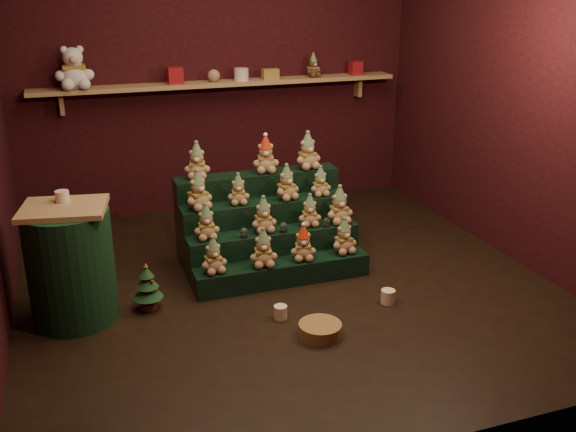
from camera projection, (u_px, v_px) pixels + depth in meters
name	position (u px, v px, depth m)	size (l,w,h in m)	color
ground	(285.00, 284.00, 5.04)	(4.00, 4.00, 0.00)	black
back_wall	(217.00, 71.00, 6.38)	(4.00, 0.10, 2.80)	black
front_wall	(440.00, 189.00, 2.75)	(4.00, 0.10, 2.80)	black
right_wall	(523.00, 91.00, 5.20)	(0.10, 4.00, 2.80)	black
back_shelf	(222.00, 84.00, 6.26)	(3.60, 0.26, 0.24)	tan
riser_tier_front	(283.00, 272.00, 5.03)	(1.40, 0.22, 0.18)	black
riser_tier_midfront	(274.00, 251.00, 5.20)	(1.40, 0.22, 0.36)	black
riser_tier_midback	(266.00, 231.00, 5.36)	(1.40, 0.22, 0.54)	black
riser_tier_back	(258.00, 213.00, 5.52)	(1.40, 0.22, 0.72)	black
teddy_0	(213.00, 255.00, 4.78)	(0.20, 0.18, 0.28)	tan
teddy_1	(263.00, 248.00, 4.88)	(0.21, 0.19, 0.30)	tan
teddy_2	(303.00, 243.00, 5.00)	(0.20, 0.18, 0.28)	tan
teddy_3	(344.00, 236.00, 5.12)	(0.21, 0.19, 0.29)	tan
teddy_4	(206.00, 222.00, 4.93)	(0.20, 0.18, 0.28)	tan
teddy_5	(263.00, 215.00, 5.07)	(0.20, 0.18, 0.29)	tan
teddy_6	(310.00, 210.00, 5.20)	(0.19, 0.17, 0.26)	tan
teddy_7	(339.00, 205.00, 5.25)	(0.22, 0.20, 0.31)	tan
teddy_8	(198.00, 190.00, 5.03)	(0.22, 0.20, 0.31)	tan
teddy_9	(238.00, 189.00, 5.16)	(0.18, 0.16, 0.25)	tan
teddy_10	(287.00, 182.00, 5.26)	(0.21, 0.19, 0.29)	tan
teddy_11	(320.00, 181.00, 5.36)	(0.18, 0.16, 0.25)	tan
teddy_12	(197.00, 161.00, 5.21)	(0.21, 0.19, 0.29)	tan
teddy_13	(266.00, 154.00, 5.37)	(0.22, 0.20, 0.31)	tan
teddy_14	(308.00, 151.00, 5.48)	(0.22, 0.20, 0.31)	tan
snow_globe_a	(244.00, 233.00, 4.98)	(0.06, 0.06, 0.08)	black
snow_globe_b	(283.00, 227.00, 5.09)	(0.06, 0.06, 0.08)	black
snow_globe_c	(326.00, 222.00, 5.20)	(0.06, 0.06, 0.08)	black
side_table	(71.00, 264.00, 4.39)	(0.62, 0.58, 0.84)	tan
table_ornament	(62.00, 196.00, 4.32)	(0.09, 0.09, 0.07)	beige
mini_christmas_tree	(147.00, 287.00, 4.59)	(0.22, 0.22, 0.37)	#49281A
mug_left	(281.00, 312.00, 4.51)	(0.10, 0.10, 0.10)	beige
mug_right	(388.00, 297.00, 4.72)	(0.10, 0.10, 0.10)	beige
wicker_basket	(320.00, 330.00, 4.29)	(0.29, 0.29, 0.09)	olive
white_bear	(73.00, 62.00, 5.71)	(0.34, 0.31, 0.48)	white
brown_bear	(313.00, 66.00, 6.47)	(0.16, 0.15, 0.23)	#512E1B
gift_tin_red_a	(175.00, 75.00, 6.06)	(0.14, 0.14, 0.16)	#A81922
gift_tin_cream	(241.00, 74.00, 6.27)	(0.14, 0.14, 0.12)	beige
gift_tin_red_b	(355.00, 68.00, 6.64)	(0.12, 0.12, 0.14)	#A81922
shelf_plush_ball	(214.00, 76.00, 6.18)	(0.12, 0.12, 0.12)	tan
scarf_gift_box	(270.00, 74.00, 6.36)	(0.16, 0.10, 0.10)	#C86A1C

